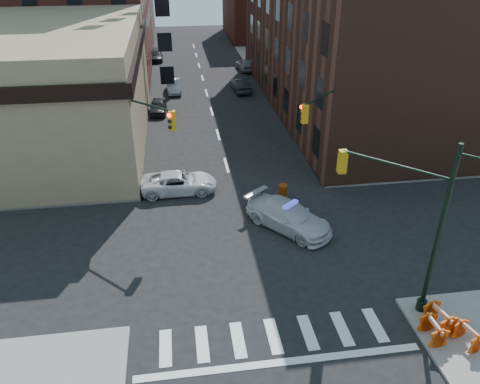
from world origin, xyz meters
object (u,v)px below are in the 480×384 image
object	(u,v)px
police_car	(289,216)
barricade_se_a	(433,330)
parked_car_wnear	(158,107)
parked_car_wfar	(174,86)
pickup	(179,182)
pedestrian_b	(102,164)
pedestrian_a	(134,165)
parked_car_enear	(241,85)
barrel_bank	(149,181)
barrel_road	(283,192)
barricade_nw_a	(104,177)

from	to	relation	value
police_car	barricade_se_a	distance (m)	10.00
parked_car_wnear	parked_car_wfar	distance (m)	6.71
pickup	pedestrian_b	world-z (taller)	pedestrian_b
pedestrian_a	pedestrian_b	xyz separation A→B (m)	(-2.10, 0.18, 0.12)
parked_car_enear	pedestrian_b	size ratio (longest dim) A/B	2.16
barricade_se_a	barrel_bank	bearing A→B (deg)	35.42
parked_car_wfar	barrel_road	xyz separation A→B (m)	(6.37, -24.22, -0.16)
parked_car_wfar	barricade_se_a	bearing A→B (deg)	-76.50
parked_car_wfar	parked_car_enear	xyz separation A→B (m)	(7.14, -0.74, 0.05)
barricade_nw_a	barricade_se_a	bearing A→B (deg)	-55.92
parked_car_enear	pedestrian_a	xyz separation A→B (m)	(-10.23, -19.18, 0.31)
police_car	parked_car_enear	bearing A→B (deg)	48.78
pedestrian_a	barricade_nw_a	distance (m)	2.18
parked_car_enear	barrel_bank	bearing A→B (deg)	63.00
parked_car_wnear	barrel_bank	world-z (taller)	parked_car_wnear
pickup	barricade_se_a	size ratio (longest dim) A/B	4.05
parked_car_wfar	pedestrian_a	distance (m)	20.16
pickup	parked_car_enear	bearing A→B (deg)	-18.89
parked_car_wnear	police_car	bearing A→B (deg)	-67.78
pickup	police_car	bearing A→B (deg)	-131.08
parked_car_enear	pedestrian_b	bearing A→B (deg)	54.02
police_car	pickup	world-z (taller)	police_car
pickup	pedestrian_b	xyz separation A→B (m)	(-5.07, 2.57, 0.47)
pickup	parked_car_wnear	bearing A→B (deg)	5.07
pickup	pedestrian_a	size ratio (longest dim) A/B	2.80
barricade_nw_a	parked_car_wnear	bearing A→B (deg)	67.49
parked_car_wnear	barricade_nw_a	size ratio (longest dim) A/B	2.94
police_car	barricade_se_a	xyz separation A→B (m)	(3.87, -9.22, -0.17)
parked_car_enear	pedestrian_a	world-z (taller)	pedestrian_a
parked_car_enear	barricade_se_a	distance (m)	36.11
pickup	parked_car_wfar	bearing A→B (deg)	-0.60
parked_car_enear	barricade_nw_a	distance (m)	23.44
pedestrian_b	barricade_se_a	distance (m)	22.69
pedestrian_a	barrel_road	bearing A→B (deg)	13.57
pedestrian_a	barricade_nw_a	size ratio (longest dim) A/B	1.38
police_car	barrel_bank	bearing A→B (deg)	104.27
parked_car_wfar	barrel_bank	bearing A→B (deg)	-97.01
police_car	barrel_road	world-z (taller)	police_car
pedestrian_a	barricade_se_a	distance (m)	21.21
parked_car_wfar	barricade_nw_a	xyz separation A→B (m)	(-5.07, -20.75, -0.04)
pedestrian_b	barrel_bank	bearing A→B (deg)	-43.92
barricade_se_a	parked_car_wnear	bearing A→B (deg)	18.19
police_car	parked_car_wnear	distance (m)	22.33
pedestrian_b	police_car	bearing A→B (deg)	-49.81
barricade_nw_a	parked_car_enear	bearing A→B (deg)	49.79
parked_car_wfar	barricade_nw_a	distance (m)	21.36
barricade_se_a	parked_car_enear	bearing A→B (deg)	1.76
parked_car_wnear	pedestrian_b	xyz separation A→B (m)	(-3.59, -13.22, 0.52)
pickup	barrel_bank	size ratio (longest dim) A/B	5.22
pickup	barricade_se_a	world-z (taller)	pickup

